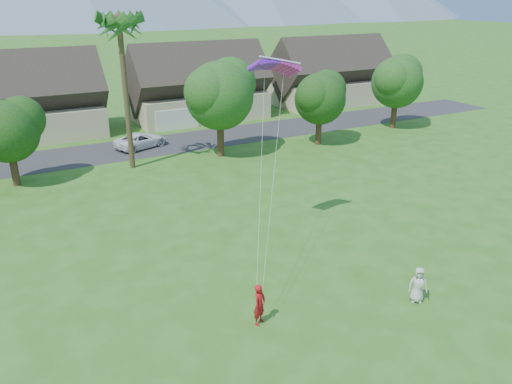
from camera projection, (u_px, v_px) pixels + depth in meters
ground at (374, 362)px, 19.85m from camera, size 500.00×500.00×0.00m
street at (138, 148)px, 47.75m from camera, size 90.00×7.00×0.01m
kite_flyer at (260, 305)px, 21.86m from camera, size 0.84×0.76×1.93m
watcher at (418, 285)px, 23.47m from camera, size 1.04×0.97×1.79m
parked_car at (141, 140)px, 47.64m from camera, size 5.66×4.03×1.43m
houses_row at (117, 96)px, 54.09m from camera, size 72.75×8.19×8.86m
tree_row at (140, 111)px, 40.47m from camera, size 62.27×6.67×8.45m
fan_palm at (119, 21)px, 38.04m from camera, size 3.00×3.00×13.80m
parafoil_kite at (274, 64)px, 26.76m from camera, size 3.09×1.21×0.50m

